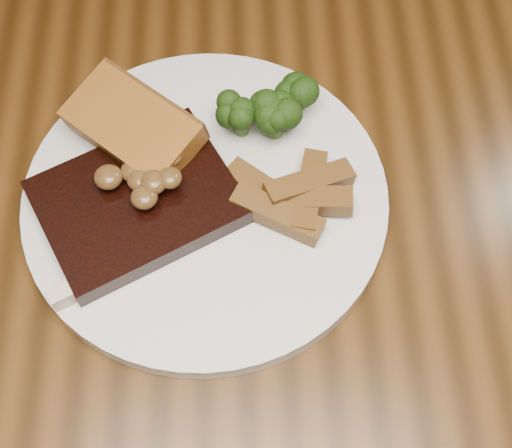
{
  "coord_description": "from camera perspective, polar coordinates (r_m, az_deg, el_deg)",
  "views": [
    {
      "loc": [
        -0.01,
        -0.26,
        1.26
      ],
      "look_at": [
        -0.01,
        -0.0,
        0.78
      ],
      "focal_mm": 50.0,
      "sensor_mm": 36.0,
      "label": 1
    }
  ],
  "objects": [
    {
      "name": "mushroom_pile",
      "position": [
        0.56,
        -8.85,
        3.81
      ],
      "size": [
        0.06,
        0.06,
        0.03
      ],
      "primitive_type": null,
      "color": "#533B1A",
      "rests_on": "steak"
    },
    {
      "name": "potato_wedges",
      "position": [
        0.57,
        3.05,
        2.14
      ],
      "size": [
        0.1,
        0.1,
        0.02
      ],
      "primitive_type": null,
      "color": "brown",
      "rests_on": "plate"
    },
    {
      "name": "dining_table",
      "position": [
        0.66,
        0.46,
        -4.93
      ],
      "size": [
        1.6,
        0.9,
        0.75
      ],
      "color": "#44270D",
      "rests_on": "ground"
    },
    {
      "name": "ground",
      "position": [
        1.29,
        0.24,
        -16.6
      ],
      "size": [
        4.5,
        4.5,
        0.0
      ],
      "primitive_type": "plane",
      "color": "#3A1E0D",
      "rests_on": "ground"
    },
    {
      "name": "garlic_bread",
      "position": [
        0.61,
        -9.58,
        6.62
      ],
      "size": [
        0.12,
        0.12,
        0.02
      ],
      "primitive_type": "cube",
      "rotation": [
        0.0,
        0.0,
        -0.71
      ],
      "color": "#975E1B",
      "rests_on": "plate"
    },
    {
      "name": "steak",
      "position": [
        0.58,
        -9.4,
        1.68
      ],
      "size": [
        0.19,
        0.17,
        0.02
      ],
      "primitive_type": "cube",
      "rotation": [
        0.0,
        0.0,
        0.48
      ],
      "color": "black",
      "rests_on": "plate"
    },
    {
      "name": "plate",
      "position": [
        0.59,
        -4.03,
        1.93
      ],
      "size": [
        0.31,
        0.31,
        0.01
      ],
      "primitive_type": "cylinder",
      "rotation": [
        0.0,
        0.0,
        -0.03
      ],
      "color": "silver",
      "rests_on": "dining_table"
    },
    {
      "name": "steak_bone",
      "position": [
        0.55,
        -9.59,
        -3.09
      ],
      "size": [
        0.13,
        0.07,
        0.02
      ],
      "primitive_type": "cube",
      "rotation": [
        0.0,
        0.0,
        0.48
      ],
      "color": "#C4B598",
      "rests_on": "plate"
    },
    {
      "name": "broccoli_cluster",
      "position": [
        0.61,
        2.01,
        9.14
      ],
      "size": [
        0.07,
        0.07,
        0.04
      ],
      "primitive_type": null,
      "color": "#1E3C0D",
      "rests_on": "plate"
    }
  ]
}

